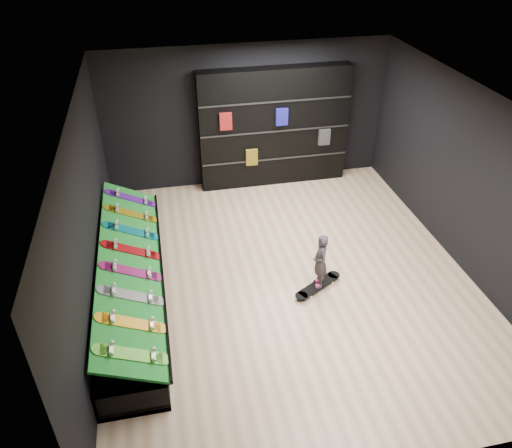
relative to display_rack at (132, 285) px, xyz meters
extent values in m
cube|color=beige|center=(2.55, 0.00, -0.25)|extent=(6.00, 7.00, 0.01)
cube|color=white|center=(2.55, 0.00, 2.75)|extent=(6.00, 7.00, 0.01)
cube|color=black|center=(2.55, 3.50, 1.25)|extent=(6.00, 0.02, 3.00)
cube|color=black|center=(2.55, -3.50, 1.25)|extent=(6.00, 0.02, 3.00)
cube|color=black|center=(-0.45, 0.00, 1.25)|extent=(0.02, 7.00, 3.00)
cube|color=black|center=(5.55, 0.00, 1.25)|extent=(0.02, 7.00, 3.00)
cube|color=#10691C|center=(0.05, 0.00, 0.46)|extent=(0.92, 4.50, 0.46)
cube|color=black|center=(3.10, 3.32, 1.02)|extent=(3.17, 0.37, 2.54)
imported|color=black|center=(2.96, -0.41, 0.13)|extent=(0.17, 0.23, 0.57)
camera|label=1|loc=(0.68, -6.28, 5.16)|focal=35.00mm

